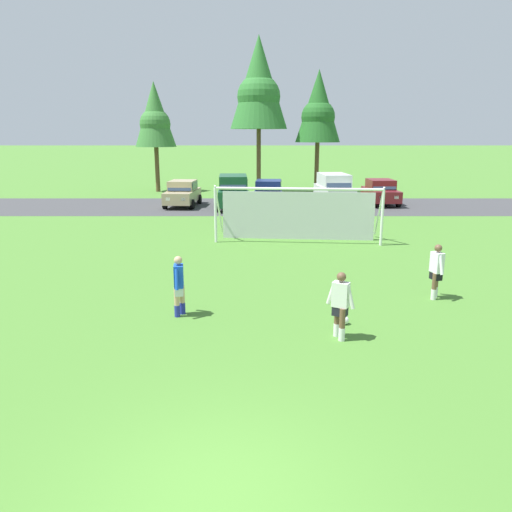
# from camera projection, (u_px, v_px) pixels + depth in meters

# --- Properties ---
(ground_plane) EXTENTS (400.00, 400.00, 0.00)m
(ground_plane) POSITION_uv_depth(u_px,v_px,m) (245.00, 248.00, 21.26)
(ground_plane) COLOR #477A2D
(parking_lot_strip) EXTENTS (52.00, 8.40, 0.01)m
(parking_lot_strip) POSITION_uv_depth(u_px,v_px,m) (250.00, 206.00, 33.57)
(parking_lot_strip) COLOR #3D3D3F
(parking_lot_strip) RESTS_ON ground
(soccer_ball) EXTENTS (0.22, 0.22, 0.22)m
(soccer_ball) POSITION_uv_depth(u_px,v_px,m) (346.00, 320.00, 12.69)
(soccer_ball) COLOR white
(soccer_ball) RESTS_ON ground
(soccer_goal) EXTENTS (7.56, 2.59, 2.57)m
(soccer_goal) POSITION_uv_depth(u_px,v_px,m) (299.00, 212.00, 22.52)
(soccer_goal) COLOR white
(soccer_goal) RESTS_ON ground
(player_striker_near) EXTENTS (0.64, 0.50, 1.64)m
(player_striker_near) POSITION_uv_depth(u_px,v_px,m) (342.00, 306.00, 11.65)
(player_striker_near) COLOR brown
(player_striker_near) RESTS_ON ground
(player_midfield_center) EXTENTS (0.34, 0.75, 1.64)m
(player_midfield_center) POSITION_uv_depth(u_px,v_px,m) (438.00, 272.00, 14.54)
(player_midfield_center) COLOR brown
(player_midfield_center) RESTS_ON ground
(player_defender_far) EXTENTS (0.28, 0.74, 1.64)m
(player_defender_far) POSITION_uv_depth(u_px,v_px,m) (181.00, 286.00, 13.17)
(player_defender_far) COLOR tan
(player_defender_far) RESTS_ON ground
(parked_car_slot_far_left) EXTENTS (2.26, 4.31, 1.72)m
(parked_car_slot_far_left) POSITION_uv_depth(u_px,v_px,m) (184.00, 193.00, 33.39)
(parked_car_slot_far_left) COLOR tan
(parked_car_slot_far_left) RESTS_ON ground
(parked_car_slot_left) EXTENTS (2.31, 4.69, 2.16)m
(parked_car_slot_left) POSITION_uv_depth(u_px,v_px,m) (235.00, 191.00, 32.32)
(parked_car_slot_left) COLOR #194C2D
(parked_car_slot_left) RESTS_ON ground
(parked_car_slot_center_left) EXTENTS (2.29, 4.33, 1.72)m
(parked_car_slot_center_left) POSITION_uv_depth(u_px,v_px,m) (270.00, 193.00, 33.62)
(parked_car_slot_center_left) COLOR navy
(parked_car_slot_center_left) RESTS_ON ground
(parked_car_slot_center) EXTENTS (2.41, 4.74, 2.16)m
(parked_car_slot_center) POSITION_uv_depth(u_px,v_px,m) (336.00, 190.00, 33.45)
(parked_car_slot_center) COLOR silver
(parked_car_slot_center) RESTS_ON ground
(parked_car_slot_center_right) EXTENTS (2.10, 4.23, 1.72)m
(parked_car_slot_center_right) POSITION_uv_depth(u_px,v_px,m) (382.00, 192.00, 34.18)
(parked_car_slot_center_right) COLOR maroon
(parked_car_slot_center_right) RESTS_ON ground
(tree_left_edge) EXTENTS (3.36, 3.36, 8.96)m
(tree_left_edge) POSITION_uv_depth(u_px,v_px,m) (156.00, 117.00, 40.74)
(tree_left_edge) COLOR brown
(tree_left_edge) RESTS_ON ground
(tree_mid_left) EXTENTS (4.66, 4.66, 12.42)m
(tree_mid_left) POSITION_uv_depth(u_px,v_px,m) (260.00, 86.00, 39.84)
(tree_mid_left) COLOR brown
(tree_mid_left) RESTS_ON ground
(tree_center_back) EXTENTS (3.70, 3.70, 9.86)m
(tree_center_back) POSITION_uv_depth(u_px,v_px,m) (320.00, 109.00, 40.46)
(tree_center_back) COLOR brown
(tree_center_back) RESTS_ON ground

